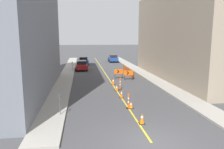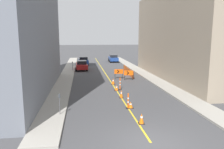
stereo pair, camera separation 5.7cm
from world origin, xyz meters
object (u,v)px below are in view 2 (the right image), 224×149
traffic_cone_third (121,94)px  arrow_barricade_primary (119,72)px  delineator_post_rear (120,84)px  parking_meter_far_curb (72,64)px  parked_car_curb_far (113,58)px  traffic_cone_nearest (142,119)px  parked_car_curb_near (82,65)px  traffic_cone_second (131,105)px  traffic_cone_fifth (113,81)px  delineator_post_front (128,102)px  arrow_barricade_secondary (129,73)px  traffic_cone_fourth (117,88)px  parking_meter_near_curb (59,100)px  parked_car_curb_mid (83,61)px

traffic_cone_third → arrow_barricade_primary: size_ratio=0.57×
delineator_post_rear → parking_meter_far_curb: bearing=111.5°
arrow_barricade_primary → parking_meter_far_curb: parking_meter_far_curb is taller
parked_car_curb_far → traffic_cone_nearest: bearing=-94.2°
parked_car_curb_near → parking_meter_far_curb: size_ratio=3.18×
traffic_cone_second → parked_car_curb_far: bearing=84.2°
traffic_cone_fifth → parked_car_curb_near: parked_car_curb_near is taller
parked_car_curb_near → traffic_cone_third: bearing=-81.6°
delineator_post_front → arrow_barricade_secondary: (2.37, 10.91, 0.36)m
traffic_cone_fourth → parking_meter_near_curb: 8.45m
arrow_barricade_secondary → parking_meter_far_curb: 11.39m
traffic_cone_fifth → parked_car_curb_far: 23.35m
traffic_cone_second → arrow_barricade_primary: (1.09, 11.92, 0.66)m
parked_car_curb_mid → parked_car_curb_far: 7.87m
parked_car_curb_far → parking_meter_near_curb: size_ratio=3.01×
arrow_barricade_secondary → arrow_barricade_primary: bearing=140.1°
delineator_post_front → parking_meter_near_curb: size_ratio=0.82×
traffic_cone_nearest → parking_meter_near_curb: (-5.16, 2.01, 0.83)m
traffic_cone_nearest → traffic_cone_third: traffic_cone_third is taller
delineator_post_front → parked_car_curb_far: (3.42, 31.80, 0.29)m
traffic_cone_nearest → arrow_barricade_primary: bearing=85.9°
arrow_barricade_secondary → parking_meter_far_curb: (-7.32, 8.72, 0.25)m
traffic_cone_second → delineator_post_front: size_ratio=0.42×
parked_car_curb_far → parking_meter_near_curb: 33.89m
traffic_cone_nearest → parking_meter_near_curb: bearing=158.7°
parking_meter_near_curb → traffic_cone_fifth: bearing=62.6°
parked_car_curb_near → parked_car_curb_mid: (0.34, 7.05, 0.00)m
parked_car_curb_near → parked_car_curb_mid: bearing=84.2°
traffic_cone_fourth → arrow_barricade_primary: arrow_barricade_primary is taller
delineator_post_rear → arrow_barricade_primary: 6.06m
arrow_barricade_secondary → parked_car_curb_mid: (-5.51, 16.55, -0.07)m
traffic_cone_fourth → arrow_barricade_secondary: size_ratio=0.44×
traffic_cone_third → parking_meter_near_curb: (-4.98, -4.02, 0.81)m
traffic_cone_second → parking_meter_far_curb: (-5.16, 19.57, 0.89)m
traffic_cone_second → parked_car_curb_mid: (-3.35, 27.40, 0.56)m
traffic_cone_fourth → arrow_barricade_primary: bearing=78.5°
arrow_barricade_primary → parking_meter_near_curb: size_ratio=0.87×
traffic_cone_second → arrow_barricade_primary: 11.99m
traffic_cone_fourth → traffic_cone_fifth: 2.96m
traffic_cone_fifth → parking_meter_near_curb: (-5.05, -9.73, 0.82)m
traffic_cone_third → traffic_cone_fourth: traffic_cone_third is taller
traffic_cone_second → parked_car_curb_mid: 27.61m
traffic_cone_fourth → arrow_barricade_secondary: (2.34, 5.17, 0.61)m
traffic_cone_fifth → parking_meter_near_curb: size_ratio=0.49×
traffic_cone_fifth → parking_meter_far_curb: size_ratio=0.51×
traffic_cone_third → parked_car_curb_near: 17.78m
delineator_post_rear → parked_car_curb_far: parked_car_curb_far is taller
traffic_cone_fourth → delineator_post_front: (-0.02, -5.74, 0.24)m
traffic_cone_fourth → parking_meter_far_curb: 14.78m
traffic_cone_fourth → arrow_barricade_primary: size_ratio=0.44×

